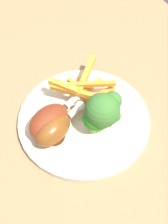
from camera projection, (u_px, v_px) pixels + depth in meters
The scene contains 8 objects.
dining_table at pixel (69, 166), 0.64m from camera, with size 1.30×0.88×0.75m.
dinner_plate at pixel (84, 120), 0.59m from camera, with size 0.25×0.25×0.01m, color beige.
broccoli_floret_front at pixel (100, 118), 0.54m from camera, with size 0.04×0.05×0.06m.
broccoli_floret_middle at pixel (95, 118), 0.54m from camera, with size 0.04×0.05×0.06m.
broccoli_floret_back at pixel (105, 109), 0.53m from camera, with size 0.07×0.07×0.08m.
carrot_fries_pile at pixel (84, 89), 0.59m from camera, with size 0.12×0.12×0.05m.
chicken_drumstick_near at pixel (50, 120), 0.55m from camera, with size 0.08×0.13×0.05m.
chicken_drumstick_far at pixel (55, 129), 0.54m from camera, with size 0.07×0.12×0.05m.
Camera 1 is at (0.25, -0.12, 1.24)m, focal length 48.45 mm.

